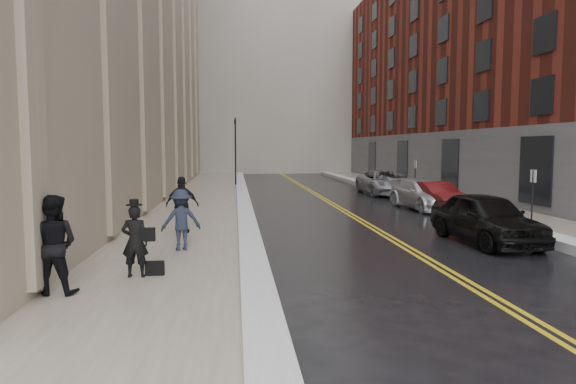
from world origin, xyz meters
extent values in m
plane|color=black|center=(0.00, 0.00, 0.00)|extent=(160.00, 160.00, 0.00)
cube|color=gray|center=(-4.50, 16.00, 0.07)|extent=(4.00, 64.00, 0.15)
cube|color=gray|center=(9.00, 16.00, 0.07)|extent=(3.00, 64.00, 0.15)
cube|color=gold|center=(2.38, 16.00, 0.00)|extent=(0.12, 64.00, 0.01)
cube|color=gold|center=(2.62, 16.00, 0.00)|extent=(0.12, 64.00, 0.01)
cube|color=white|center=(-2.20, 16.00, 0.13)|extent=(0.70, 60.80, 0.26)
cube|color=white|center=(7.15, 16.00, 0.15)|extent=(0.85, 60.80, 0.30)
cube|color=maroon|center=(17.50, 23.00, 9.00)|extent=(14.00, 50.00, 18.00)
cube|color=slate|center=(14.00, 66.00, 22.00)|extent=(22.00, 18.00, 44.00)
cylinder|color=black|center=(-2.60, 30.00, 2.60)|extent=(0.12, 0.12, 5.20)
imported|color=black|center=(-2.60, 30.00, 4.60)|extent=(0.18, 0.15, 0.90)
cylinder|color=black|center=(7.90, 8.00, 1.10)|extent=(0.06, 0.06, 2.20)
cube|color=white|center=(7.90, 8.00, 2.00)|extent=(0.02, 0.35, 0.45)
cylinder|color=black|center=(7.90, 20.00, 1.10)|extent=(0.06, 0.06, 2.20)
cube|color=white|center=(7.90, 20.00, 2.00)|extent=(0.02, 0.35, 0.45)
imported|color=black|center=(5.20, 6.08, 0.80)|extent=(2.19, 4.83, 1.61)
imported|color=#4F0E0F|center=(6.80, 14.04, 0.69)|extent=(1.89, 4.32, 1.38)
imported|color=#B3B7BC|center=(6.53, 14.91, 0.71)|extent=(2.52, 5.11, 1.43)
imported|color=#94979C|center=(6.80, 22.47, 0.78)|extent=(2.66, 5.64, 1.56)
imported|color=black|center=(-4.86, 2.32, 0.95)|extent=(0.60, 0.41, 1.61)
imported|color=black|center=(-6.20, 1.14, 1.13)|extent=(1.03, 0.84, 1.97)
imported|color=#1B2232|center=(-4.16, 5.25, 1.00)|extent=(1.23, 0.89, 1.71)
imported|color=black|center=(-4.41, 8.11, 1.10)|extent=(1.18, 0.64, 1.90)
camera|label=1|loc=(-2.64, -9.19, 3.05)|focal=32.00mm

